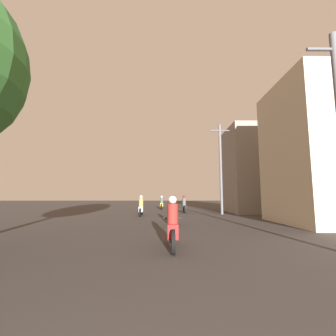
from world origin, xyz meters
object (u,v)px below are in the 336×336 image
at_px(building_right_near, 323,152).
at_px(utility_pole_far, 221,167).
at_px(motorcycle_silver, 141,208).
at_px(motorcycle_red, 173,227).
at_px(motorcycle_white, 173,213).
at_px(building_right_far, 259,170).
at_px(motorcycle_black, 184,206).
at_px(motorcycle_yellow, 162,204).

height_order(building_right_near, utility_pole_far, building_right_near).
distance_m(motorcycle_silver, building_right_near, 12.09).
bearing_deg(motorcycle_silver, utility_pole_far, 20.21).
xyz_separation_m(motorcycle_red, utility_pole_far, (4.30, 11.50, 3.26)).
distance_m(motorcycle_white, utility_pole_far, 8.39).
relative_size(building_right_far, utility_pole_far, 1.03).
bearing_deg(building_right_far, motorcycle_black, -174.29).
xyz_separation_m(motorcycle_silver, motorcycle_yellow, (1.38, 7.79, -0.03)).
height_order(building_right_near, building_right_far, building_right_near).
xyz_separation_m(motorcycle_red, motorcycle_black, (1.38, 13.23, -0.00)).
xyz_separation_m(motorcycle_white, motorcycle_black, (1.21, 8.28, -0.02)).
distance_m(motorcycle_red, building_right_far, 16.62).
relative_size(motorcycle_red, building_right_near, 0.26).
relative_size(motorcycle_white, building_right_far, 0.25).
bearing_deg(building_right_near, utility_pole_far, 124.79).
bearing_deg(building_right_far, motorcycle_yellow, 156.39).
xyz_separation_m(building_right_far, utility_pole_far, (-4.16, -2.44, 0.05)).
bearing_deg(motorcycle_black, motorcycle_yellow, 108.54).
distance_m(motorcycle_white, building_right_far, 12.64).
bearing_deg(motorcycle_red, motorcycle_silver, 98.79).
relative_size(motorcycle_white, utility_pole_far, 0.25).
bearing_deg(utility_pole_far, motorcycle_yellow, 127.79).
bearing_deg(utility_pole_far, motorcycle_red, -110.52).
bearing_deg(motorcycle_yellow, building_right_near, -45.98).
height_order(motorcycle_silver, utility_pole_far, utility_pole_far).
height_order(building_right_far, utility_pole_far, building_right_far).
xyz_separation_m(motorcycle_yellow, utility_pole_far, (5.00, -6.45, 3.29)).
bearing_deg(building_right_far, motorcycle_white, -132.69).
xyz_separation_m(motorcycle_black, motorcycle_yellow, (-2.08, 4.71, -0.03)).
bearing_deg(building_right_near, building_right_far, 90.49).
xyz_separation_m(building_right_near, building_right_far, (-0.07, 8.53, -0.11)).
height_order(motorcycle_white, utility_pole_far, utility_pole_far).
relative_size(motorcycle_yellow, building_right_far, 0.26).
height_order(motorcycle_red, motorcycle_white, motorcycle_white).
bearing_deg(motorcycle_silver, motorcycle_black, 50.03).
bearing_deg(motorcycle_white, motorcycle_black, 82.23).
bearing_deg(motorcycle_silver, motorcycle_white, -58.33).
relative_size(motorcycle_black, building_right_far, 0.26).
height_order(motorcycle_red, motorcycle_black, motorcycle_red).
height_order(motorcycle_red, motorcycle_silver, motorcycle_red).
distance_m(motorcycle_red, utility_pole_far, 12.70).
height_order(motorcycle_black, building_right_far, building_right_far).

